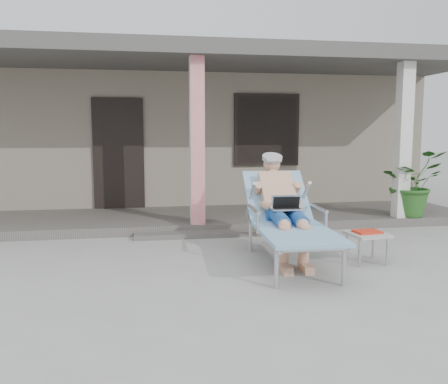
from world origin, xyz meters
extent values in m
plane|color=#9E9E99|center=(0.00, 0.00, 0.00)|extent=(60.00, 60.00, 0.00)
cube|color=gray|center=(0.00, 6.50, 1.50)|extent=(10.00, 5.00, 3.00)
cube|color=#474442|center=(0.00, 6.50, 3.15)|extent=(10.40, 5.40, 0.30)
cube|color=black|center=(-1.30, 3.97, 1.20)|extent=(0.95, 0.06, 2.10)
cube|color=black|center=(1.60, 3.97, 1.65)|extent=(1.20, 0.06, 1.30)
cube|color=black|center=(1.60, 3.96, 1.65)|extent=(1.32, 0.05, 1.42)
cube|color=#605B56|center=(0.00, 3.00, 0.07)|extent=(10.00, 2.00, 0.15)
cube|color=red|center=(0.00, 2.15, 1.45)|extent=(0.22, 0.22, 2.61)
cube|color=silver|center=(3.50, 2.15, 1.45)|extent=(0.22, 0.22, 2.61)
cube|color=#474442|center=(0.00, 3.00, 2.88)|extent=(10.00, 2.30, 0.24)
cube|color=#605B56|center=(0.00, 1.85, 0.04)|extent=(2.00, 0.30, 0.07)
cylinder|color=#B7B7BC|center=(0.49, -0.71, 0.21)|extent=(0.05, 0.05, 0.42)
cylinder|color=#B7B7BC|center=(1.21, -0.74, 0.21)|extent=(0.05, 0.05, 0.42)
cylinder|color=#B7B7BC|center=(0.56, 0.81, 0.21)|extent=(0.05, 0.05, 0.42)
cylinder|color=#B7B7BC|center=(1.28, 0.78, 0.21)|extent=(0.05, 0.05, 0.42)
cube|color=#B7B7BC|center=(0.88, -0.18, 0.44)|extent=(0.78, 1.42, 0.03)
cube|color=#8DC3DA|center=(0.88, -0.18, 0.47)|extent=(0.89, 1.47, 0.04)
cube|color=#B7B7BC|center=(0.92, 0.83, 0.71)|extent=(0.74, 0.69, 0.56)
cube|color=#8DC3DA|center=(0.92, 0.83, 0.75)|extent=(0.86, 0.78, 0.64)
cylinder|color=#A5A5A7|center=(0.94, 1.16, 1.25)|extent=(0.29, 0.29, 0.15)
cube|color=silver|center=(0.90, 0.31, 0.66)|extent=(0.39, 0.28, 0.27)
cube|color=#A6A6A2|center=(1.87, 0.07, 0.36)|extent=(0.50, 0.50, 0.04)
cylinder|color=#B7B7BC|center=(1.69, -0.11, 0.17)|extent=(0.03, 0.03, 0.34)
cylinder|color=#B7B7BC|center=(2.04, -0.11, 0.17)|extent=(0.03, 0.03, 0.34)
cylinder|color=#B7B7BC|center=(1.69, 0.25, 0.17)|extent=(0.03, 0.03, 0.34)
cylinder|color=#B7B7BC|center=(2.04, 0.25, 0.17)|extent=(0.03, 0.03, 0.34)
cube|color=red|center=(1.87, 0.07, 0.39)|extent=(0.34, 0.27, 0.03)
cube|color=black|center=(1.87, 0.19, 0.38)|extent=(0.31, 0.06, 0.03)
imported|color=#26591E|center=(3.75, 2.25, 0.72)|extent=(1.20, 1.09, 1.15)
camera|label=1|loc=(-0.83, -5.27, 1.60)|focal=38.00mm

